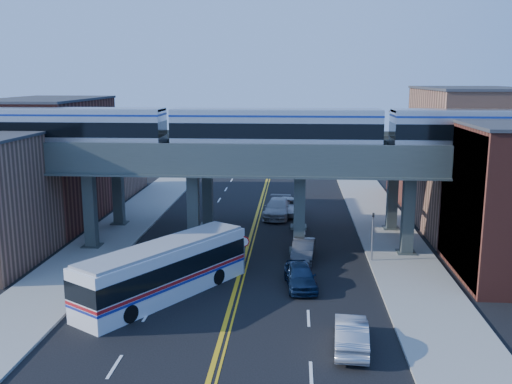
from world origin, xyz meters
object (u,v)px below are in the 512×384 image
transit_train (276,130)px  car_lane_c (286,206)px  car_lane_b (303,250)px  transit_bus (165,270)px  car_lane_a (300,276)px  stop_sign (244,249)px  car_parked_curb (351,334)px  car_lane_d (278,208)px  traffic_signal (373,231)px

transit_train → car_lane_c: (0.64, 12.36, -8.50)m
car_lane_b → car_lane_c: car_lane_c is taller
transit_train → transit_bus: 13.58m
transit_train → car_lane_a: bearing=-75.5°
transit_train → stop_sign: (-1.90, -5.00, -7.50)m
transit_bus → car_lane_b: 11.32m
car_lane_a → car_lane_c: bearing=86.5°
transit_bus → car_parked_curb: 12.24m
car_lane_a → transit_train: bearing=97.4°
car_lane_a → car_lane_d: 18.48m
transit_bus → car_lane_a: (8.16, 2.04, -0.85)m
stop_sign → transit_bus: (-4.38, -4.31, -0.15)m
stop_sign → car_lane_a: stop_sign is taller
car_parked_curb → car_lane_c: bearing=-78.8°
car_lane_b → car_lane_c: (-1.48, 14.12, 0.03)m
transit_bus → car_lane_d: (6.10, 20.41, -0.77)m
car_lane_a → car_lane_c: size_ratio=0.83×
traffic_signal → car_parked_curb: (-2.70, -13.40, -1.55)m
stop_sign → transit_bus: size_ratio=0.23×
stop_sign → car_lane_c: bearing=81.7°
transit_train → car_lane_c: size_ratio=8.63×
car_lane_a → traffic_signal: bearing=38.7°
transit_train → car_lane_a: 11.33m
car_lane_b → car_lane_d: bearing=105.0°
transit_bus → car_lane_a: bearing=-43.0°
transit_train → car_lane_a: transit_train is taller
stop_sign → car_lane_c: stop_sign is taller
transit_train → car_lane_c: bearing=87.1°
car_lane_b → car_lane_a: bearing=-87.7°
traffic_signal → car_parked_curb: traffic_signal is taller
transit_train → transit_bus: (-6.28, -9.31, -7.64)m
car_lane_c → car_lane_d: 1.50m
transit_bus → car_lane_a: size_ratio=2.60×
traffic_signal → transit_train: bearing=164.1°
car_lane_a → car_lane_c: (-1.24, 19.62, -0.01)m
car_lane_b → car_lane_d: (-2.30, 12.86, 0.11)m
stop_sign → car_parked_curb: 12.15m
transit_train → transit_bus: transit_train is taller
transit_bus → car_lane_b: size_ratio=2.64×
transit_train → car_lane_d: bearing=90.9°
transit_bus → car_parked_curb: transit_bus is taller
car_lane_b → car_parked_curb: bearing=-76.1°
transit_train → car_lane_a: (1.88, -7.27, -8.49)m
transit_train → stop_sign: transit_train is taller
transit_bus → car_lane_d: bearing=16.4°
traffic_signal → transit_bus: traffic_signal is taller
stop_sign → traffic_signal: bearing=18.6°
transit_train → car_lane_b: size_ratio=10.60×
car_lane_a → stop_sign: bearing=141.9°
car_lane_d → car_parked_curb: car_lane_d is taller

